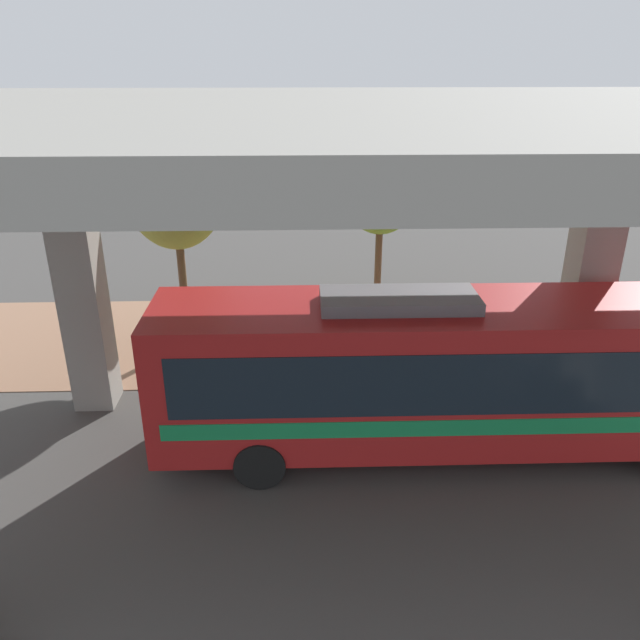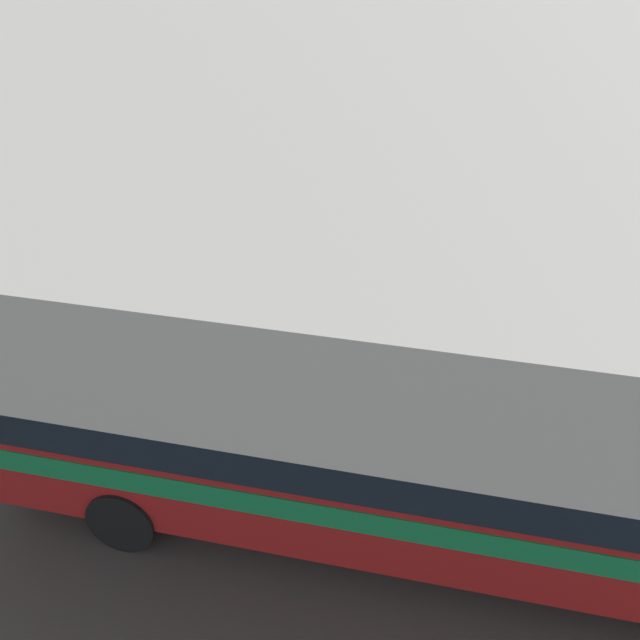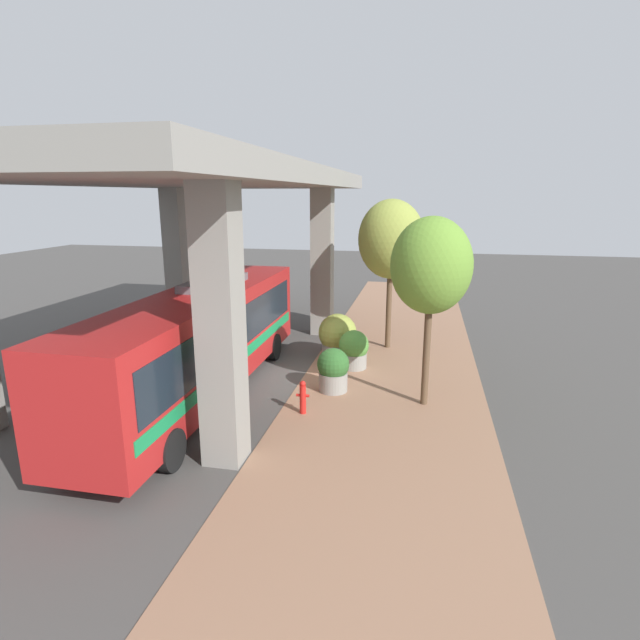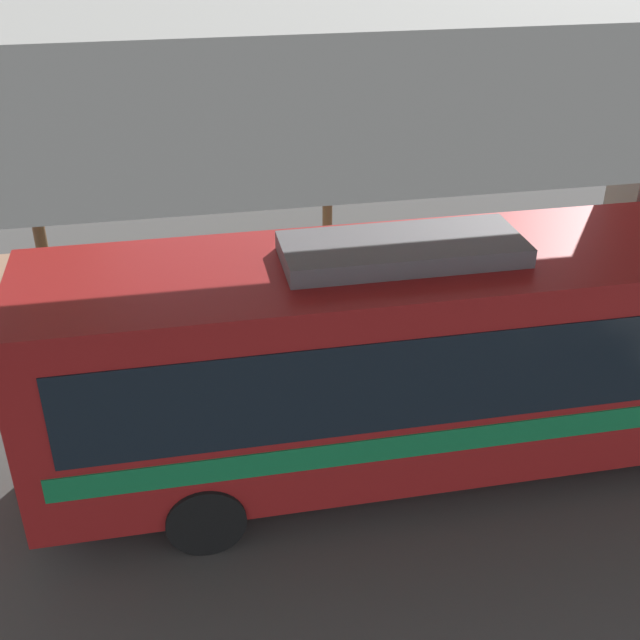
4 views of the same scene
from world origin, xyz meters
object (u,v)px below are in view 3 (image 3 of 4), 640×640
at_px(planter_front, 354,350).
at_px(planter_back, 337,336).
at_px(street_tree_near, 431,266).
at_px(street_tree_far, 391,240).
at_px(planter_middle, 333,370).
at_px(bus, 201,337).
at_px(fire_hydrant, 303,397).

relative_size(planter_front, planter_back, 0.82).
bearing_deg(planter_front, planter_back, -54.51).
distance_m(planter_front, street_tree_near, 5.14).
relative_size(planter_front, street_tree_far, 0.24).
bearing_deg(street_tree_near, planter_middle, -9.17).
xyz_separation_m(bus, street_tree_near, (-6.78, -0.74, 2.27)).
bearing_deg(planter_middle, bus, 17.13).
relative_size(fire_hydrant, planter_middle, 0.70).
bearing_deg(street_tree_far, fire_hydrant, 74.67).
distance_m(fire_hydrant, planter_back, 5.30).
relative_size(bus, street_tree_far, 2.00).
relative_size(fire_hydrant, street_tree_near, 0.18).
bearing_deg(fire_hydrant, planter_front, -101.89).
height_order(fire_hydrant, planter_middle, planter_middle).
bearing_deg(street_tree_near, bus, 6.22).
bearing_deg(planter_front, fire_hydrant, 78.11).
height_order(bus, fire_hydrant, bus).
bearing_deg(fire_hydrant, street_tree_near, -157.74).
bearing_deg(planter_back, planter_middle, 97.53).
bearing_deg(street_tree_far, planter_back, 42.94).
height_order(bus, street_tree_far, street_tree_far).
relative_size(planter_middle, street_tree_far, 0.24).
bearing_deg(street_tree_far, planter_front, 69.74).
height_order(planter_back, street_tree_far, street_tree_far).
xyz_separation_m(bus, fire_hydrant, (-3.36, 0.66, -1.41)).
bearing_deg(bus, street_tree_near, -173.78).
distance_m(fire_hydrant, street_tree_near, 5.22).
height_order(bus, planter_middle, bus).
distance_m(planter_middle, street_tree_near, 4.53).
xyz_separation_m(planter_front, planter_middle, (0.33, 2.32, 0.02)).
relative_size(bus, planter_middle, 8.39).
distance_m(street_tree_near, street_tree_far, 5.79).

